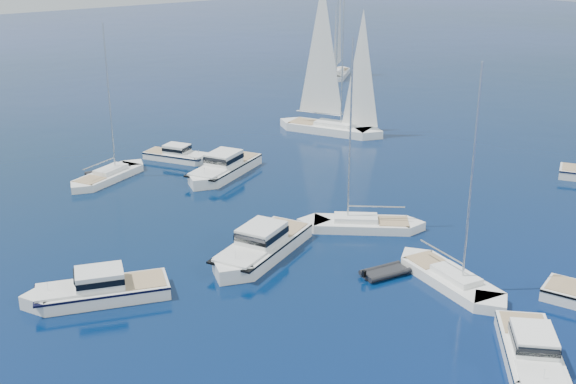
% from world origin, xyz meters
% --- Properties ---
extents(motor_cruiser_left, '(8.91, 8.46, 2.47)m').
position_xyz_m(motor_cruiser_left, '(-4.96, 1.86, 0.00)').
color(motor_cruiser_left, white).
rests_on(motor_cruiser_left, ground).
extents(motor_cruiser_centre, '(11.57, 7.37, 2.92)m').
position_xyz_m(motor_cruiser_centre, '(-7.76, 22.06, 0.00)').
color(motor_cruiser_centre, silver).
rests_on(motor_cruiser_centre, ground).
extents(motor_cruiser_far_l, '(10.19, 6.54, 2.57)m').
position_xyz_m(motor_cruiser_far_l, '(-19.58, 23.54, 0.00)').
color(motor_cruiser_far_l, silver).
rests_on(motor_cruiser_far_l, ground).
extents(motor_cruiser_distant, '(11.30, 7.59, 2.86)m').
position_xyz_m(motor_cruiser_distant, '(0.69, 38.90, 0.00)').
color(motor_cruiser_distant, white).
rests_on(motor_cruiser_distant, ground).
extents(motor_cruiser_horizon, '(5.74, 8.18, 2.08)m').
position_xyz_m(motor_cruiser_horizon, '(-0.03, 45.77, 0.00)').
color(motor_cruiser_horizon, white).
rests_on(motor_cruiser_horizon, ground).
extents(sailboat_fore, '(4.78, 10.83, 15.42)m').
position_xyz_m(sailboat_fore, '(-0.74, 10.56, 0.00)').
color(sailboat_fore, white).
rests_on(sailboat_fore, ground).
extents(sailboat_mid_r, '(9.48, 9.19, 15.41)m').
position_xyz_m(sailboat_mid_r, '(1.43, 21.06, 0.00)').
color(sailboat_mid_r, white).
rests_on(sailboat_mid_r, ground).
extents(sailboat_centre, '(10.39, 6.34, 14.93)m').
position_xyz_m(sailboat_centre, '(-8.32, 44.78, 0.00)').
color(sailboat_centre, white).
rests_on(sailboat_centre, ground).
extents(sailboat_sails_r, '(8.60, 13.98, 20.11)m').
position_xyz_m(sailboat_sails_r, '(19.35, 43.93, 0.00)').
color(sailboat_sails_r, white).
rests_on(sailboat_sails_r, ground).
extents(sailboat_sails_far, '(10.90, 9.38, 16.86)m').
position_xyz_m(sailboat_sails_far, '(43.87, 68.53, 0.00)').
color(sailboat_sails_far, white).
rests_on(sailboat_sails_far, ground).
extents(tender_grey_near, '(3.75, 2.55, 0.95)m').
position_xyz_m(tender_grey_near, '(-3.10, 14.25, 0.00)').
color(tender_grey_near, black).
rests_on(tender_grey_near, ground).
extents(tender_grey_far, '(4.68, 3.14, 0.95)m').
position_xyz_m(tender_grey_far, '(-7.89, 45.77, 0.00)').
color(tender_grey_far, black).
rests_on(tender_grey_far, ground).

